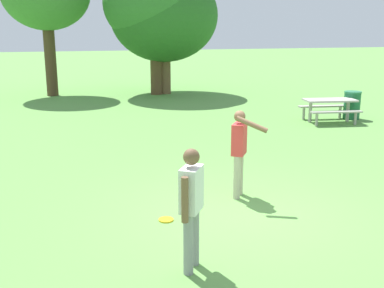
{
  "coord_description": "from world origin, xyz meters",
  "views": [
    {
      "loc": [
        -2.99,
        -6.98,
        3.09
      ],
      "look_at": [
        -0.58,
        1.07,
        1.0
      ],
      "focal_mm": 43.68,
      "sensor_mm": 36.0,
      "label": 1
    }
  ],
  "objects": [
    {
      "name": "person_thrower",
      "position": [
        0.24,
        0.75,
        0.96
      ],
      "size": [
        0.54,
        0.83,
        1.64
      ],
      "color": "#B7AD93",
      "rests_on": "ground"
    },
    {
      "name": "ground_plane",
      "position": [
        0.0,
        0.0,
        0.0
      ],
      "size": [
        120.0,
        120.0,
        0.0
      ],
      "primitive_type": "plane",
      "color": "#609947"
    },
    {
      "name": "tree_broad_center",
      "position": [
        1.79,
        14.92,
        4.18
      ],
      "size": [
        4.77,
        4.77,
        6.24
      ],
      "color": "brown",
      "rests_on": "ground"
    },
    {
      "name": "frisbee",
      "position": [
        -1.34,
        0.02,
        0.01
      ],
      "size": [
        0.24,
        0.24,
        0.03
      ],
      "primitive_type": "cylinder",
      "color": "yellow",
      "rests_on": "ground"
    },
    {
      "name": "tree_far_right",
      "position": [
        2.23,
        15.03,
        3.64
      ],
      "size": [
        5.03,
        5.03,
        5.8
      ],
      "color": "brown",
      "rests_on": "ground"
    },
    {
      "name": "picnic_table_near",
      "position": [
        5.9,
        6.58,
        0.56
      ],
      "size": [
        1.9,
        1.67,
        0.77
      ],
      "color": "#B2ADA3",
      "rests_on": "ground"
    },
    {
      "name": "trash_can_beside_table",
      "position": [
        6.98,
        6.86,
        0.48
      ],
      "size": [
        0.59,
        0.59,
        0.96
      ],
      "color": "#1E663D",
      "rests_on": "ground"
    },
    {
      "name": "person_catcher",
      "position": [
        -1.39,
        -1.62,
        0.94
      ],
      "size": [
        0.4,
        0.52,
        1.64
      ],
      "color": "gray",
      "rests_on": "ground"
    }
  ]
}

